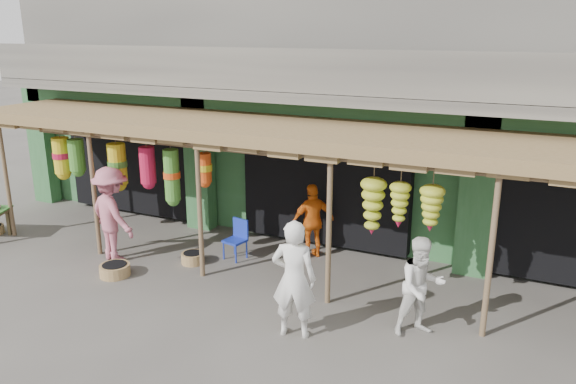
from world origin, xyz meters
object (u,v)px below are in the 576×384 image
at_px(person_front, 294,279).
at_px(person_vendor, 313,221).
at_px(person_right, 421,287).
at_px(blue_chair, 237,237).
at_px(person_shopper, 112,214).

xyz_separation_m(person_front, person_vendor, (-0.92, 2.91, -0.15)).
xyz_separation_m(person_right, person_vendor, (-2.61, 2.07, -0.01)).
xyz_separation_m(blue_chair, person_front, (2.26, -2.21, 0.47)).
bearing_deg(person_shopper, person_vendor, -133.99).
distance_m(person_right, person_vendor, 3.33).
distance_m(blue_chair, person_front, 3.19).
bearing_deg(blue_chair, person_vendor, 39.04).
bearing_deg(person_shopper, blue_chair, -134.02).
height_order(person_vendor, person_shopper, person_shopper).
relative_size(blue_chair, person_front, 0.44).
relative_size(blue_chair, person_right, 0.52).
bearing_deg(person_shopper, person_front, -175.33).
xyz_separation_m(blue_chair, person_vendor, (1.34, 0.70, 0.31)).
bearing_deg(person_front, blue_chair, -56.62).
bearing_deg(person_shopper, person_right, -163.83).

